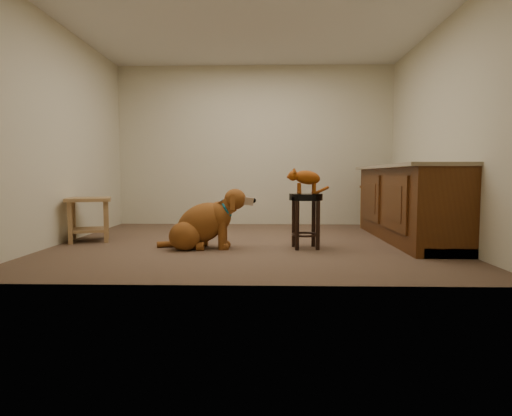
{
  "coord_description": "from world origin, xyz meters",
  "views": [
    {
      "loc": [
        0.2,
        -5.09,
        0.81
      ],
      "look_at": [
        0.08,
        -0.37,
        0.45
      ],
      "focal_mm": 30.0,
      "sensor_mm": 36.0,
      "label": 1
    }
  ],
  "objects_px": {
    "padded_stool": "(306,210)",
    "wood_stool": "(373,206)",
    "side_table": "(89,213)",
    "tabby_kitten": "(305,178)",
    "golden_retriever": "(203,225)"
  },
  "relations": [
    {
      "from": "padded_stool",
      "to": "golden_retriever",
      "type": "height_order",
      "value": "golden_retriever"
    },
    {
      "from": "padded_stool",
      "to": "tabby_kitten",
      "type": "height_order",
      "value": "tabby_kitten"
    },
    {
      "from": "wood_stool",
      "to": "golden_retriever",
      "type": "relative_size",
      "value": 0.58
    },
    {
      "from": "tabby_kitten",
      "to": "padded_stool",
      "type": "bearing_deg",
      "value": -5.72
    },
    {
      "from": "golden_retriever",
      "to": "wood_stool",
      "type": "bearing_deg",
      "value": 39.69
    },
    {
      "from": "padded_stool",
      "to": "wood_stool",
      "type": "height_order",
      "value": "wood_stool"
    },
    {
      "from": "tabby_kitten",
      "to": "wood_stool",
      "type": "bearing_deg",
      "value": 52.11
    },
    {
      "from": "padded_stool",
      "to": "tabby_kitten",
      "type": "bearing_deg",
      "value": -179.99
    },
    {
      "from": "padded_stool",
      "to": "side_table",
      "type": "distance_m",
      "value": 2.67
    },
    {
      "from": "padded_stool",
      "to": "golden_retriever",
      "type": "relative_size",
      "value": 0.54
    },
    {
      "from": "padded_stool",
      "to": "tabby_kitten",
      "type": "distance_m",
      "value": 0.35
    },
    {
      "from": "padded_stool",
      "to": "wood_stool",
      "type": "distance_m",
      "value": 2.31
    },
    {
      "from": "side_table",
      "to": "padded_stool",
      "type": "bearing_deg",
      "value": -10.0
    },
    {
      "from": "padded_stool",
      "to": "wood_stool",
      "type": "bearing_deg",
      "value": 58.08
    },
    {
      "from": "padded_stool",
      "to": "wood_stool",
      "type": "xyz_separation_m",
      "value": [
        1.22,
        1.96,
        -0.09
      ]
    }
  ]
}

